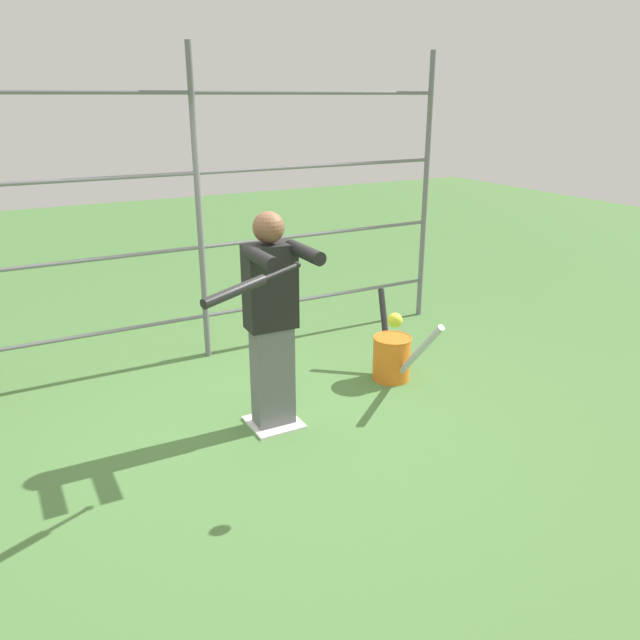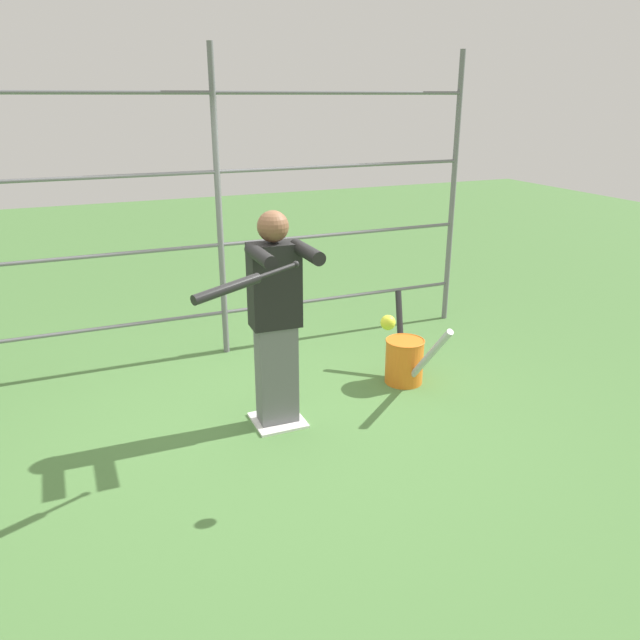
{
  "view_description": "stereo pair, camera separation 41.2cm",
  "coord_description": "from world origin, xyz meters",
  "px_view_note": "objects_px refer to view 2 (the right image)",
  "views": [
    {
      "loc": [
        1.81,
        4.09,
        2.5
      ],
      "look_at": [
        -0.19,
        0.43,
        0.99
      ],
      "focal_mm": 35.0,
      "sensor_mm": 36.0,
      "label": 1
    },
    {
      "loc": [
        1.44,
        4.27,
        2.5
      ],
      "look_at": [
        -0.19,
        0.43,
        0.99
      ],
      "focal_mm": 35.0,
      "sensor_mm": 36.0,
      "label": 2
    }
  ],
  "objects_px": {
    "bat_bucket": "(405,359)",
    "baseball_bat_swinging": "(236,285)",
    "softball_in_flight": "(388,323)",
    "batter": "(276,314)"
  },
  "relations": [
    {
      "from": "softball_in_flight",
      "to": "bat_bucket",
      "type": "distance_m",
      "value": 1.86
    },
    {
      "from": "softball_in_flight",
      "to": "bat_bucket",
      "type": "height_order",
      "value": "softball_in_flight"
    },
    {
      "from": "bat_bucket",
      "to": "softball_in_flight",
      "type": "bearing_deg",
      "value": 54.32
    },
    {
      "from": "baseball_bat_swinging",
      "to": "softball_in_flight",
      "type": "bearing_deg",
      "value": 154.02
    },
    {
      "from": "softball_in_flight",
      "to": "bat_bucket",
      "type": "xyz_separation_m",
      "value": [
        -0.94,
        -1.31,
        -0.93
      ]
    },
    {
      "from": "batter",
      "to": "bat_bucket",
      "type": "relative_size",
      "value": 1.44
    },
    {
      "from": "batter",
      "to": "softball_in_flight",
      "type": "distance_m",
      "value": 1.14
    },
    {
      "from": "baseball_bat_swinging",
      "to": "softball_in_flight",
      "type": "height_order",
      "value": "baseball_bat_swinging"
    },
    {
      "from": "batter",
      "to": "bat_bucket",
      "type": "xyz_separation_m",
      "value": [
        -1.32,
        -0.26,
        -0.7
      ]
    },
    {
      "from": "bat_bucket",
      "to": "baseball_bat_swinging",
      "type": "bearing_deg",
      "value": 26.57
    }
  ]
}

